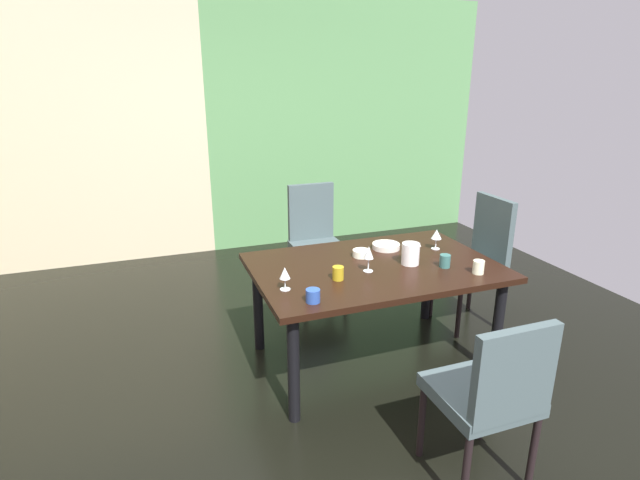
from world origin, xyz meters
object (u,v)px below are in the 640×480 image
at_px(chair_head_far, 315,236).
at_px(chair_head_near, 491,392).
at_px(wine_glass_north, 436,235).
at_px(serving_bowl_east, 386,246).
at_px(wine_glass_south, 285,274).
at_px(dining_table, 374,276).
at_px(wine_glass_near_shelf, 369,253).
at_px(cup_center, 445,261).
at_px(pitcher_right, 411,254).
at_px(chair_right_far, 478,256).
at_px(cup_corner, 313,296).
at_px(serving_bowl_left, 361,253).
at_px(cup_west, 478,267).
at_px(cup_rear, 338,273).

bearing_deg(chair_head_far, chair_head_near, 90.34).
height_order(wine_glass_north, serving_bowl_east, wine_glass_north).
bearing_deg(wine_glass_south, dining_table, 15.34).
distance_m(chair_head_far, wine_glass_near_shelf, 1.33).
xyz_separation_m(cup_center, pitcher_right, (-0.18, 0.13, 0.03)).
distance_m(chair_head_near, cup_center, 1.10).
height_order(chair_right_far, chair_head_near, chair_right_far).
bearing_deg(wine_glass_near_shelf, cup_corner, -147.66).
distance_m(cup_corner, pitcher_right, 0.87).
bearing_deg(chair_head_near, wine_glass_south, 124.52).
xyz_separation_m(wine_glass_north, cup_center, (-0.14, -0.33, -0.06)).
xyz_separation_m(serving_bowl_east, cup_center, (0.19, -0.46, 0.02)).
height_order(wine_glass_south, pitcher_right, pitcher_right).
bearing_deg(chair_head_far, wine_glass_south, 63.83).
xyz_separation_m(dining_table, cup_center, (0.41, -0.20, 0.12)).
distance_m(wine_glass_near_shelf, cup_center, 0.52).
relative_size(dining_table, serving_bowl_left, 13.24).
xyz_separation_m(chair_head_near, pitcher_right, (0.20, 1.13, 0.27)).
bearing_deg(serving_bowl_east, cup_west, -62.15).
bearing_deg(chair_head_far, serving_bowl_east, 102.39).
bearing_deg(cup_center, dining_table, 154.28).
bearing_deg(cup_west, serving_bowl_left, 136.67).
relative_size(wine_glass_near_shelf, serving_bowl_east, 0.84).
relative_size(cup_center, cup_rear, 1.01).
xyz_separation_m(wine_glass_near_shelf, cup_corner, (-0.48, -0.31, -0.08)).
bearing_deg(wine_glass_near_shelf, chair_head_far, 85.53).
xyz_separation_m(dining_table, serving_bowl_left, (-0.02, 0.17, 0.10)).
xyz_separation_m(chair_head_near, cup_corner, (-0.60, 0.80, 0.24)).
height_order(chair_head_near, serving_bowl_east, chair_head_near).
distance_m(chair_head_near, wine_glass_near_shelf, 1.16).
bearing_deg(chair_head_near, serving_bowl_left, 91.84).
bearing_deg(pitcher_right, chair_right_far, 21.83).
bearing_deg(wine_glass_south, cup_corner, -65.49).
bearing_deg(cup_rear, dining_table, 25.12).
bearing_deg(dining_table, cup_center, -25.72).
xyz_separation_m(wine_glass_north, cup_rear, (-0.88, -0.28, -0.06)).
relative_size(dining_table, chair_head_far, 1.60).
bearing_deg(cup_west, wine_glass_north, 89.63).
height_order(wine_glass_south, wine_glass_north, wine_glass_north).
relative_size(serving_bowl_east, cup_center, 2.34).
bearing_deg(cup_rear, wine_glass_south, -174.61).
height_order(wine_glass_north, cup_west, wine_glass_north).
relative_size(cup_center, cup_west, 0.99).
bearing_deg(wine_glass_south, chair_right_far, 14.34).
bearing_deg(wine_glass_south, wine_glass_near_shelf, 8.98).
distance_m(serving_bowl_left, cup_corner, 0.79).
bearing_deg(cup_corner, wine_glass_south, 114.51).
xyz_separation_m(chair_head_near, wine_glass_south, (-0.70, 1.01, 0.30)).
distance_m(cup_corner, cup_center, 1.01).
height_order(dining_table, chair_right_far, chair_right_far).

